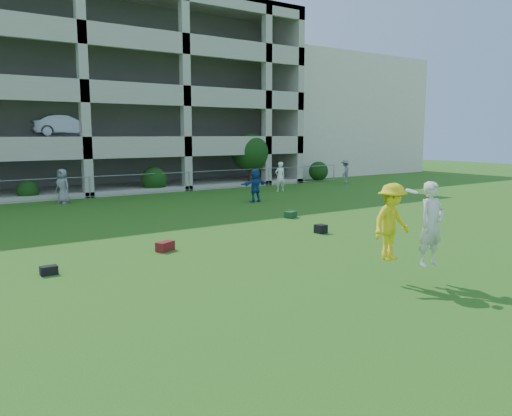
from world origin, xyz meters
TOP-DOWN VIEW (x-y plane):
  - ground at (0.00, 0.00)m, footprint 100.00×100.00m
  - stucco_building at (23.00, 28.00)m, footprint 16.00×14.00m
  - bystander_c at (-1.73, 17.59)m, footprint 0.90×1.00m
  - bystander_d at (6.49, 12.57)m, footprint 1.61×0.63m
  - bystander_e at (10.35, 15.57)m, footprint 0.72×0.53m
  - bystander_f at (17.10, 16.90)m, footprint 1.25×1.10m
  - bag_red_a at (-1.83, 5.16)m, footprint 0.63×0.50m
  - bag_black_b at (-5.26, 4.43)m, footprint 0.40×0.25m
  - bag_green_c at (4.95, 7.73)m, footprint 0.60×0.52m
  - crate_d at (3.78, 4.57)m, footprint 0.36×0.36m
  - frisbee_contest at (1.39, -0.92)m, footprint 1.66×1.19m
  - parking_garage at (-0.01, 27.70)m, footprint 30.00×14.00m
  - fence at (0.00, 19.00)m, footprint 36.06×0.06m
  - shrub_row at (4.59, 19.70)m, footprint 34.38×2.52m

SIDE VIEW (x-z plane):
  - ground at x=0.00m, z-range 0.00..0.00m
  - bag_black_b at x=-5.26m, z-range 0.00..0.22m
  - bag_green_c at x=4.95m, z-range 0.00..0.26m
  - bag_red_a at x=-1.83m, z-range 0.00..0.28m
  - crate_d at x=3.78m, z-range 0.00..0.30m
  - fence at x=0.00m, z-range 0.01..1.21m
  - bystander_f at x=17.10m, z-range 0.00..1.68m
  - bystander_d at x=6.49m, z-range 0.00..1.70m
  - bystander_c at x=-1.73m, z-range 0.00..1.73m
  - bystander_e at x=10.35m, z-range 0.00..1.80m
  - frisbee_contest at x=1.39m, z-range 0.45..2.39m
  - shrub_row at x=4.59m, z-range -0.24..3.26m
  - stucco_building at x=23.00m, z-range 0.00..10.00m
  - parking_garage at x=-0.01m, z-range 0.01..12.01m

